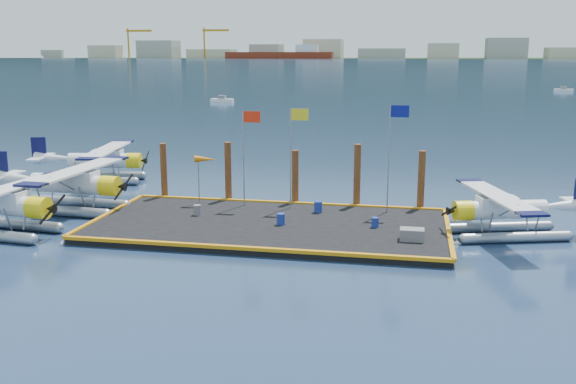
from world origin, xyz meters
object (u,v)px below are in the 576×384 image
seaplane_b (73,187)px  flagpole_blue (393,143)px  flagpole_red (247,143)px  drum_1 (281,219)px  drum_5 (318,207)px  piling_0 (164,173)px  drum_0 (197,210)px  seaplane_d (503,213)px  flagpole_yellow (294,143)px  seaplane_c (103,163)px  piling_2 (295,179)px  piling_3 (357,178)px  crate (412,235)px  piling_4 (421,183)px  drum_2 (375,222)px  windsock (205,160)px  seaplane_a (0,208)px  piling_1 (228,174)px

seaplane_b → flagpole_blue: (19.83, 2.13, 3.07)m
flagpole_red → drum_1: bearing=-53.6°
drum_5 → piling_0: 11.23m
seaplane_b → drum_1: bearing=84.9°
drum_0 → flagpole_blue: (11.32, 2.93, 3.97)m
seaplane_d → flagpole_yellow: size_ratio=1.44×
piling_0 → flagpole_blue: bearing=-6.0°
drum_1 → seaplane_c: bearing=145.8°
piling_2 → piling_3: size_ratio=0.88×
crate → piling_4: (0.47, 7.40, 1.29)m
seaplane_c → piling_0: bearing=43.6°
drum_2 → flagpole_red: flagpole_red is taller
seaplane_b → flagpole_red: flagpole_red is taller
piling_0 → piling_2: bearing=0.0°
windsock → seaplane_b: bearing=-165.3°
seaplane_a → piling_0: (5.86, 9.34, 0.46)m
drum_0 → flagpole_yellow: 7.17m
drum_2 → seaplane_c: bearing=153.8°
seaplane_a → seaplane_d: (27.23, 4.86, -0.15)m
seaplane_a → drum_5: seaplane_a is taller
seaplane_d → piling_2: 13.16m
seaplane_d → flagpole_blue: size_ratio=1.38×
piling_4 → drum_0: bearing=-161.0°
seaplane_a → crate: seaplane_a is taller
seaplane_d → flagpole_yellow: bearing=60.0°
seaplane_b → piling_3: 18.03m
seaplane_b → windsock: seaplane_b is taller
windsock → piling_4: 13.68m
piling_3 → drum_2: bearing=-74.0°
seaplane_b → windsock: 8.53m
seaplane_b → crate: size_ratio=8.46×
piling_0 → seaplane_d: bearing=-11.8°
seaplane_d → piling_0: piling_0 is taller
seaplane_b → drum_2: seaplane_b is taller
drum_5 → drum_0: bearing=-163.6°
flagpole_yellow → flagpole_blue: size_ratio=0.95×
flagpole_yellow → piling_2: flagpole_yellow is taller
seaplane_b → piling_2: (13.63, 3.73, 0.28)m
piling_1 → piling_3: bearing=0.0°
flagpole_red → crate: bearing=-29.3°
piling_4 → crate: bearing=-93.6°
drum_2 → crate: size_ratio=0.45×
seaplane_c → drum_5: seaplane_c is taller
seaplane_c → windsock: size_ratio=3.18×
seaplane_d → crate: size_ratio=7.25×
drum_2 → drum_5: drum_5 is taller
flagpole_blue → piling_1: flagpole_blue is taller
drum_1 → piling_0: (-9.22, 5.69, 1.28)m
piling_2 → piling_3: (4.00, 0.00, 0.25)m
seaplane_a → piling_0: bearing=153.1°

